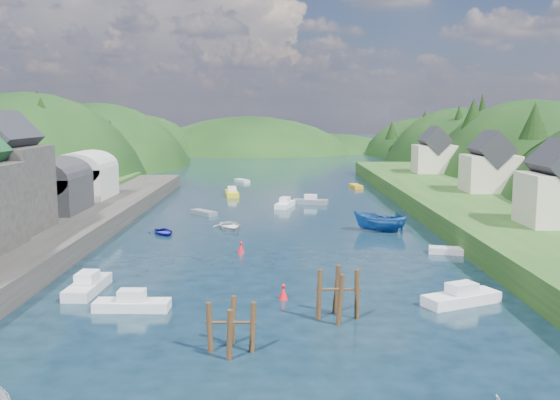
{
  "coord_description": "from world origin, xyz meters",
  "views": [
    {
      "loc": [
        -0.24,
        -37.34,
        13.18
      ],
      "look_at": [
        0.0,
        28.0,
        4.0
      ],
      "focal_mm": 40.0,
      "sensor_mm": 36.0,
      "label": 1
    }
  ],
  "objects_px": {
    "piling_cluster_near": "(231,332)",
    "channel_buoy_far": "(241,248)",
    "piling_cluster_far": "(338,298)",
    "channel_buoy_near": "(283,292)"
  },
  "relations": [
    {
      "from": "piling_cluster_far",
      "to": "channel_buoy_near",
      "type": "height_order",
      "value": "piling_cluster_far"
    },
    {
      "from": "piling_cluster_far",
      "to": "channel_buoy_near",
      "type": "bearing_deg",
      "value": 128.8
    },
    {
      "from": "channel_buoy_far",
      "to": "piling_cluster_far",
      "type": "bearing_deg",
      "value": -68.94
    },
    {
      "from": "piling_cluster_near",
      "to": "channel_buoy_far",
      "type": "distance_m",
      "value": 24.72
    },
    {
      "from": "piling_cluster_near",
      "to": "piling_cluster_far",
      "type": "height_order",
      "value": "piling_cluster_far"
    },
    {
      "from": "piling_cluster_near",
      "to": "piling_cluster_far",
      "type": "relative_size",
      "value": 0.89
    },
    {
      "from": "piling_cluster_near",
      "to": "channel_buoy_far",
      "type": "height_order",
      "value": "piling_cluster_near"
    },
    {
      "from": "piling_cluster_near",
      "to": "piling_cluster_far",
      "type": "xyz_separation_m",
      "value": [
        6.45,
        5.56,
        0.22
      ]
    },
    {
      "from": "channel_buoy_near",
      "to": "channel_buoy_far",
      "type": "bearing_deg",
      "value": 104.72
    },
    {
      "from": "channel_buoy_near",
      "to": "channel_buoy_far",
      "type": "relative_size",
      "value": 1.0
    }
  ]
}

